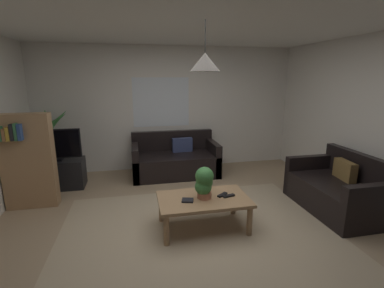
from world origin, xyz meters
The scene contains 17 objects.
floor centered at (0.00, 0.00, -0.01)m, with size 5.25×5.17×0.02m, color #9E8466.
rug centered at (0.00, -0.20, 0.00)m, with size 3.41×2.84×0.01m, color tan.
wall_back centered at (0.00, 2.62, 1.25)m, with size 5.37×0.06×2.51m, color silver.
ceiling centered at (0.00, 0.00, 2.52)m, with size 5.25×5.17×0.02m, color white.
window_pane centered at (-0.16, 2.58, 1.39)m, with size 1.14×0.01×0.99m, color white.
couch_under_window centered at (0.04, 2.10, 0.27)m, with size 1.65×0.86×0.82m.
couch_right_side centered at (2.13, 0.11, 0.28)m, with size 0.86×1.39×0.82m.
coffee_table centered at (0.09, 0.01, 0.36)m, with size 1.14×0.68×0.42m.
book_on_table_0 centered at (-0.13, -0.04, 0.43)m, with size 0.14×0.11×0.02m, color black.
remote_on_table_0 centered at (0.34, 0.02, 0.43)m, with size 0.05×0.16×0.02m, color black.
remote_on_table_1 centered at (0.41, -0.02, 0.43)m, with size 0.05×0.16×0.02m, color black.
potted_plant_on_table centered at (0.09, 0.00, 0.63)m, with size 0.23×0.24×0.41m.
tv_stand centered at (-2.07, 1.84, 0.25)m, with size 0.90×0.44×0.50m, color black.
tv centered at (-2.07, 1.81, 0.78)m, with size 0.88×0.16×0.55m.
potted_palm_corner centered at (-2.25, 2.24, 0.66)m, with size 0.76×0.85×1.39m.
bookshelf_corner centered at (-2.26, 1.15, 0.72)m, with size 0.70×0.31×1.40m.
pendant_lamp centered at (0.09, 0.01, 2.06)m, with size 0.34×0.34×0.55m.
Camera 1 is at (-0.73, -3.13, 1.90)m, focal length 26.03 mm.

